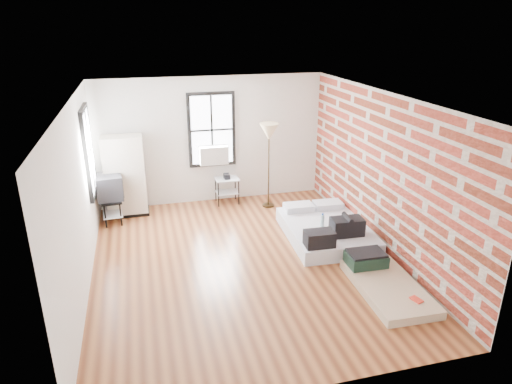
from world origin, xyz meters
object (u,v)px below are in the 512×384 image
object	(u,v)px
floor_lamp	(269,136)
tv_stand	(110,188)
side_table	(227,183)
mattress_main	(326,229)
wardrobe	(125,176)
mattress_bare	(383,280)

from	to	relation	value
floor_lamp	tv_stand	world-z (taller)	floor_lamp
floor_lamp	side_table	bearing A→B (deg)	154.09
mattress_main	wardrobe	size ratio (longest dim) A/B	1.21
side_table	wardrobe	bearing A→B (deg)	-178.15
mattress_bare	wardrobe	size ratio (longest dim) A/B	1.01
mattress_bare	side_table	size ratio (longest dim) A/B	2.49
mattress_main	floor_lamp	xyz separation A→B (m)	(-0.63, 1.80, 1.44)
side_table	tv_stand	bearing A→B (deg)	-171.23
mattress_main	floor_lamp	bearing A→B (deg)	112.18
mattress_bare	wardrobe	xyz separation A→B (m)	(-3.84, 3.94, 0.74)
wardrobe	floor_lamp	bearing A→B (deg)	-5.60
side_table	tv_stand	distance (m)	2.52
wardrobe	mattress_main	bearing A→B (deg)	-29.55
tv_stand	wardrobe	bearing A→B (deg)	40.45
mattress_bare	floor_lamp	world-z (taller)	floor_lamp
mattress_main	tv_stand	size ratio (longest dim) A/B	2.06
mattress_main	side_table	xyz separation A→B (m)	(-1.48, 2.21, 0.29)
mattress_bare	tv_stand	world-z (taller)	tv_stand
mattress_main	wardrobe	bearing A→B (deg)	152.47
mattress_main	side_table	bearing A→B (deg)	126.68
side_table	tv_stand	size ratio (longest dim) A/B	0.69
wardrobe	tv_stand	xyz separation A→B (m)	(-0.31, -0.31, -0.13)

